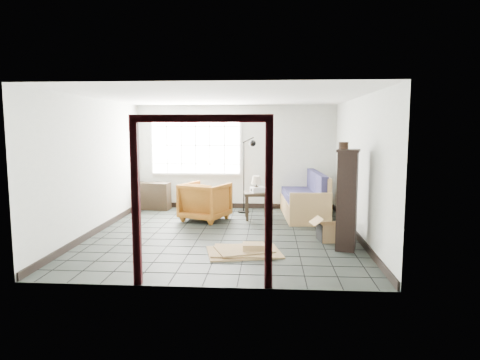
# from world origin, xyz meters

# --- Properties ---
(ground) EXTENTS (5.50, 5.50, 0.00)m
(ground) POSITION_xyz_m (0.00, 0.00, 0.00)
(ground) COLOR black
(ground) RESTS_ON ground
(room_shell) EXTENTS (5.02, 5.52, 2.61)m
(room_shell) POSITION_xyz_m (0.00, 0.03, 1.68)
(room_shell) COLOR #B5BBB4
(room_shell) RESTS_ON ground
(window_panel) EXTENTS (2.32, 0.08, 1.52)m
(window_panel) POSITION_xyz_m (-1.00, 2.70, 1.60)
(window_panel) COLOR silver
(window_panel) RESTS_ON ground
(doorway_trim) EXTENTS (1.80, 0.08, 2.20)m
(doorway_trim) POSITION_xyz_m (0.00, -2.70, 1.38)
(doorway_trim) COLOR black
(doorway_trim) RESTS_ON ground
(futon_sofa) EXTENTS (1.03, 2.38, 1.03)m
(futon_sofa) POSITION_xyz_m (1.71, 1.92, 0.37)
(futon_sofa) COLOR #9B7346
(futon_sofa) RESTS_ON ground
(armchair) EXTENTS (1.16, 1.13, 0.93)m
(armchair) POSITION_xyz_m (-0.55, 1.24, 0.46)
(armchair) COLOR brown
(armchair) RESTS_ON ground
(side_table) EXTENTS (0.60, 0.60, 0.61)m
(side_table) POSITION_xyz_m (0.58, 1.45, 0.50)
(side_table) COLOR black
(side_table) RESTS_ON ground
(table_lamp) EXTENTS (0.27, 0.27, 0.36)m
(table_lamp) POSITION_xyz_m (0.57, 1.50, 0.86)
(table_lamp) COLOR black
(table_lamp) RESTS_ON side_table
(projector) EXTENTS (0.37, 0.34, 0.11)m
(projector) POSITION_xyz_m (0.60, 1.46, 0.66)
(projector) COLOR silver
(projector) RESTS_ON side_table
(floor_lamp) EXTENTS (0.49, 0.44, 1.83)m
(floor_lamp) POSITION_xyz_m (0.35, 2.09, 0.97)
(floor_lamp) COLOR black
(floor_lamp) RESTS_ON ground
(console_shelf) EXTENTS (0.90, 0.44, 0.68)m
(console_shelf) POSITION_xyz_m (-2.06, 2.40, 0.34)
(console_shelf) COLOR black
(console_shelf) RESTS_ON ground
(tall_shelf) EXTENTS (0.46, 0.53, 1.68)m
(tall_shelf) POSITION_xyz_m (2.15, -0.86, 0.86)
(tall_shelf) COLOR black
(tall_shelf) RESTS_ON ground
(pot) EXTENTS (0.20, 0.20, 0.12)m
(pot) POSITION_xyz_m (2.08, -0.80, 1.74)
(pot) COLOR black
(pot) RESTS_ON tall_shelf
(open_box) EXTENTS (0.82, 0.50, 0.43)m
(open_box) POSITION_xyz_m (2.00, -0.32, 0.16)
(open_box) COLOR olive
(open_box) RESTS_ON ground
(cardboard_pile) EXTENTS (1.32, 1.06, 0.17)m
(cardboard_pile) POSITION_xyz_m (0.47, -1.21, 0.04)
(cardboard_pile) COLOR olive
(cardboard_pile) RESTS_ON ground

